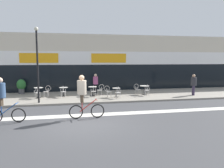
% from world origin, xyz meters
% --- Properties ---
extents(ground_plane, '(120.00, 120.00, 0.00)m').
position_xyz_m(ground_plane, '(0.00, 0.00, 0.00)').
color(ground_plane, '#424244').
extents(sidewalk_slab, '(40.00, 5.50, 0.12)m').
position_xyz_m(sidewalk_slab, '(0.00, 7.25, 0.06)').
color(sidewalk_slab, gray).
rests_on(sidewalk_slab, ground).
extents(storefront_facade, '(40.00, 4.06, 5.28)m').
position_xyz_m(storefront_facade, '(0.00, 11.96, 2.63)').
color(storefront_facade, beige).
rests_on(storefront_facade, ground).
extents(bike_lane_stripe, '(36.00, 0.70, 0.01)m').
position_xyz_m(bike_lane_stripe, '(0.00, 1.58, 0.00)').
color(bike_lane_stripe, silver).
rests_on(bike_lane_stripe, ground).
extents(bistro_table_0, '(0.66, 0.66, 0.76)m').
position_xyz_m(bistro_table_0, '(-2.87, 7.13, 0.66)').
color(bistro_table_0, black).
rests_on(bistro_table_0, sidewalk_slab).
extents(bistro_table_1, '(0.67, 0.67, 0.70)m').
position_xyz_m(bistro_table_1, '(-1.02, 7.35, 0.62)').
color(bistro_table_1, black).
rests_on(bistro_table_1, sidewalk_slab).
extents(bistro_table_2, '(0.67, 0.67, 0.73)m').
position_xyz_m(bistro_table_2, '(1.24, 7.14, 0.64)').
color(bistro_table_2, black).
rests_on(bistro_table_2, sidewalk_slab).
extents(bistro_table_3, '(0.60, 0.60, 0.71)m').
position_xyz_m(bistro_table_3, '(2.95, 6.14, 0.62)').
color(bistro_table_3, black).
rests_on(bistro_table_3, sidewalk_slab).
extents(bistro_table_4, '(0.77, 0.77, 0.73)m').
position_xyz_m(bistro_table_4, '(5.50, 6.92, 0.65)').
color(bistro_table_4, black).
rests_on(bistro_table_4, sidewalk_slab).
extents(cafe_chair_0_near, '(0.45, 0.60, 0.90)m').
position_xyz_m(cafe_chair_0_near, '(-2.88, 6.51, 0.64)').
color(cafe_chair_0_near, '#B7B2AD').
rests_on(cafe_chair_0_near, sidewalk_slab).
extents(cafe_chair_0_side, '(0.60, 0.45, 0.90)m').
position_xyz_m(cafe_chair_0_side, '(-2.24, 7.12, 0.64)').
color(cafe_chair_0_side, '#B7B2AD').
rests_on(cafe_chair_0_side, sidewalk_slab).
extents(cafe_chair_1_near, '(0.42, 0.58, 0.90)m').
position_xyz_m(cafe_chair_1_near, '(-1.02, 6.73, 0.64)').
color(cafe_chair_1_near, '#B7B2AD').
rests_on(cafe_chair_1_near, sidewalk_slab).
extents(cafe_chair_2_near, '(0.44, 0.59, 0.90)m').
position_xyz_m(cafe_chair_2_near, '(1.23, 6.52, 0.64)').
color(cafe_chair_2_near, '#B7B2AD').
rests_on(cafe_chair_2_near, sidewalk_slab).
extents(cafe_chair_2_side, '(0.59, 0.44, 0.90)m').
position_xyz_m(cafe_chair_2_side, '(1.87, 7.14, 0.64)').
color(cafe_chair_2_side, '#B7B2AD').
rests_on(cafe_chair_2_side, sidewalk_slab).
extents(cafe_chair_3_near, '(0.44, 0.59, 0.90)m').
position_xyz_m(cafe_chair_3_near, '(2.95, 5.51, 0.64)').
color(cafe_chair_3_near, '#B7B2AD').
rests_on(cafe_chair_3_near, sidewalk_slab).
extents(cafe_chair_3_side, '(0.58, 0.42, 0.90)m').
position_xyz_m(cafe_chair_3_side, '(2.32, 6.14, 0.64)').
color(cafe_chair_3_side, '#B7B2AD').
rests_on(cafe_chair_3_side, sidewalk_slab).
extents(cafe_chair_4_near, '(0.44, 0.59, 0.90)m').
position_xyz_m(cafe_chair_4_near, '(5.49, 6.30, 0.64)').
color(cafe_chair_4_near, '#B7B2AD').
rests_on(cafe_chair_4_near, sidewalk_slab).
extents(cafe_chair_4_side, '(0.59, 0.44, 0.90)m').
position_xyz_m(cafe_chair_4_side, '(4.87, 6.92, 0.64)').
color(cafe_chair_4_side, '#B7B2AD').
rests_on(cafe_chair_4_side, sidewalk_slab).
extents(planter_pot, '(0.74, 0.74, 1.22)m').
position_xyz_m(planter_pot, '(-4.51, 9.31, 0.81)').
color(planter_pot, '#4C4C51').
rests_on(planter_pot, sidewalk_slab).
extents(lamp_post, '(0.26, 0.26, 4.96)m').
position_xyz_m(lamp_post, '(-2.58, 5.04, 3.00)').
color(lamp_post, black).
rests_on(lamp_post, sidewalk_slab).
extents(cyclist_0, '(1.80, 0.48, 2.22)m').
position_xyz_m(cyclist_0, '(0.09, 0.97, 1.30)').
color(cyclist_0, black).
rests_on(cyclist_0, ground).
extents(cyclist_2, '(1.74, 0.54, 2.16)m').
position_xyz_m(cyclist_2, '(-3.70, 0.95, 1.27)').
color(cyclist_2, black).
rests_on(cyclist_2, ground).
extents(pedestrian_near_end, '(0.53, 0.53, 1.65)m').
position_xyz_m(pedestrian_near_end, '(1.66, 8.63, 1.10)').
color(pedestrian_near_end, black).
rests_on(pedestrian_near_end, sidewalk_slab).
extents(pedestrian_far_end, '(0.50, 0.50, 1.70)m').
position_xyz_m(pedestrian_far_end, '(9.26, 5.84, 1.13)').
color(pedestrian_far_end, '#382D47').
rests_on(pedestrian_far_end, sidewalk_slab).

